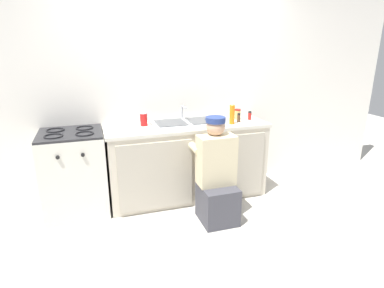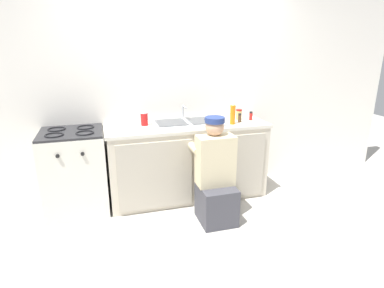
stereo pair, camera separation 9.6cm
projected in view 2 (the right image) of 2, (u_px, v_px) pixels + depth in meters
name	position (u px, v px, depth m)	size (l,w,h in m)	color
ground_plane	(194.00, 206.00, 3.72)	(12.00, 12.00, 0.00)	beige
back_wall	(179.00, 90.00, 3.94)	(6.00, 0.10, 2.50)	silver
counter_cabinet	(188.00, 162.00, 3.85)	(1.84, 0.62, 0.87)	beige
countertop	(187.00, 126.00, 3.73)	(1.88, 0.62, 0.04)	beige
sink_double_basin	(187.00, 123.00, 3.72)	(0.80, 0.44, 0.19)	silver
stove_range	(75.00, 171.00, 3.51)	(0.66, 0.62, 0.93)	silver
plumber_person	(216.00, 179.00, 3.31)	(0.42, 0.61, 1.10)	#3F3F47
spice_bottle_red	(251.00, 116.00, 3.90)	(0.04, 0.04, 0.10)	red
soap_bottle_orange	(233.00, 115.00, 3.69)	(0.06, 0.06, 0.25)	orange
condiment_jar	(239.00, 114.00, 3.93)	(0.07, 0.07, 0.13)	#DBB760
soda_cup_red	(144.00, 119.00, 3.65)	(0.08, 0.08, 0.15)	red
spice_bottle_pepper	(240.00, 118.00, 3.80)	(0.04, 0.04, 0.10)	#513823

